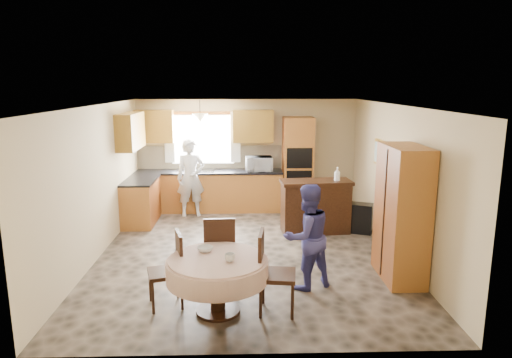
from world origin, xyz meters
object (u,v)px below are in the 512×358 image
Objects in this scene: dining_table at (217,270)px; person_dining at (307,237)px; sideboard at (315,208)px; cupboard at (402,214)px; chair_back at (220,248)px; chair_right at (271,268)px; oven_tower at (298,164)px; person_sink at (191,178)px; chair_left at (171,266)px.

dining_table is 1.41m from person_dining.
person_dining is at bearing -106.84° from sideboard.
chair_back is at bearing -174.82° from cupboard.
cupboard reaches higher than chair_right.
person_dining is (1.22, -0.04, 0.17)m from chair_back.
oven_tower reaches higher than person_sink.
cupboard is at bearing -58.34° from person_sink.
sideboard reaches higher than dining_table.
cupboard is at bearing -56.67° from chair_right.
chair_right is (-0.90, -4.74, -0.48)m from oven_tower.
chair_left is at bearing 37.97° from chair_back.
chair_back is (-2.64, -0.24, -0.41)m from cupboard.
oven_tower reaches higher than person_dining.
chair_left is at bearing 160.14° from dining_table.
sideboard is 3.60m from dining_table.
chair_right is 0.90m from person_dining.
chair_left is at bearing -10.72° from person_dining.
chair_right is (1.27, -0.21, 0.04)m from chair_left.
oven_tower is at bearing -113.82° from chair_back.
cupboard is 1.89× the size of chair_right.
chair_right reaches higher than chair_left.
sideboard is 1.06× the size of dining_table.
chair_left is 0.93× the size of chair_right.
person_sink is at bearing -86.59° from person_dining.
person_sink is (-0.80, 3.63, 0.26)m from chair_back.
person_sink reaches higher than chair_back.
chair_back reaches higher than dining_table.
chair_back is at bearing 114.11° from chair_left.
chair_right reaches higher than sideboard.
oven_tower is 2.02× the size of chair_right.
chair_right reaches higher than dining_table.
sideboard is 3.75m from chair_left.
chair_left is (-0.61, 0.22, -0.02)m from dining_table.
dining_table is (-2.63, -0.97, -0.43)m from cupboard.
chair_right is at bearing 64.33° from chair_left.
person_dining reaches higher than chair_back.
chair_left is 1.29m from chair_right.
dining_table is 1.22× the size of chair_back.
person_sink is (-2.37, -0.39, -0.22)m from oven_tower.
cupboard reaches higher than person_dining.
chair_right is 0.70× the size of person_dining.
cupboard is 2.23m from chair_right.
chair_back is at bearing -91.34° from person_sink.
chair_back is at bearing 90.42° from dining_table.
sideboard is 3.32m from chair_right.
sideboard is at bearing 125.07° from chair_left.
person_dining is (-1.42, -0.28, -0.24)m from cupboard.
oven_tower is 1.71m from sideboard.
chair_left is (-2.17, -4.53, -0.52)m from oven_tower.
dining_table is 0.85× the size of person_dining.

